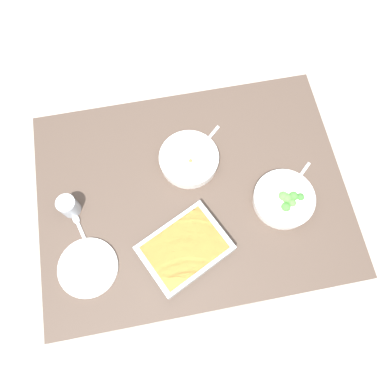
{
  "coord_description": "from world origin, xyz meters",
  "views": [
    {
      "loc": [
        -0.09,
        -0.47,
        2.1
      ],
      "look_at": [
        0.0,
        0.0,
        0.74
      ],
      "focal_mm": 34.46,
      "sensor_mm": 36.0,
      "label": 1
    }
  ],
  "objects_px": {
    "side_plate": "(88,268)",
    "broccoli_bowl": "(284,199)",
    "spoon_by_broccoli": "(294,184)",
    "spoon_by_stew": "(202,146)",
    "drink_cup": "(69,206)",
    "spoon_spare": "(80,229)",
    "stew_bowl": "(189,159)",
    "baking_dish": "(185,249)"
  },
  "relations": [
    {
      "from": "stew_bowl",
      "to": "spoon_by_broccoli",
      "type": "relative_size",
      "value": 1.66
    },
    {
      "from": "drink_cup",
      "to": "side_plate",
      "type": "height_order",
      "value": "drink_cup"
    },
    {
      "from": "broccoli_bowl",
      "to": "drink_cup",
      "type": "bearing_deg",
      "value": 171.51
    },
    {
      "from": "baking_dish",
      "to": "broccoli_bowl",
      "type": "bearing_deg",
      "value": 16.12
    },
    {
      "from": "drink_cup",
      "to": "spoon_spare",
      "type": "height_order",
      "value": "drink_cup"
    },
    {
      "from": "baking_dish",
      "to": "spoon_by_stew",
      "type": "relative_size",
      "value": 2.57
    },
    {
      "from": "side_plate",
      "to": "spoon_by_broccoli",
      "type": "bearing_deg",
      "value": 11.94
    },
    {
      "from": "stew_bowl",
      "to": "side_plate",
      "type": "xyz_separation_m",
      "value": [
        -0.44,
        -0.35,
        -0.03
      ]
    },
    {
      "from": "side_plate",
      "to": "spoon_spare",
      "type": "bearing_deg",
      "value": 95.94
    },
    {
      "from": "side_plate",
      "to": "spoon_by_stew",
      "type": "xyz_separation_m",
      "value": [
        0.51,
        0.41,
        -0.0
      ]
    },
    {
      "from": "broccoli_bowl",
      "to": "spoon_spare",
      "type": "xyz_separation_m",
      "value": [
        -0.78,
        0.04,
        -0.03
      ]
    },
    {
      "from": "baking_dish",
      "to": "spoon_by_stew",
      "type": "xyz_separation_m",
      "value": [
        0.15,
        0.41,
        -0.03
      ]
    },
    {
      "from": "side_plate",
      "to": "stew_bowl",
      "type": "bearing_deg",
      "value": 38.21
    },
    {
      "from": "baking_dish",
      "to": "drink_cup",
      "type": "relative_size",
      "value": 4.3
    },
    {
      "from": "stew_bowl",
      "to": "spoon_by_broccoli",
      "type": "xyz_separation_m",
      "value": [
        0.39,
        -0.17,
        -0.03
      ]
    },
    {
      "from": "side_plate",
      "to": "spoon_spare",
      "type": "distance_m",
      "value": 0.15
    },
    {
      "from": "baking_dish",
      "to": "spoon_spare",
      "type": "relative_size",
      "value": 2.11
    },
    {
      "from": "broccoli_bowl",
      "to": "spoon_by_broccoli",
      "type": "relative_size",
      "value": 1.65
    },
    {
      "from": "spoon_by_stew",
      "to": "spoon_by_broccoli",
      "type": "bearing_deg",
      "value": -35.47
    },
    {
      "from": "spoon_spare",
      "to": "drink_cup",
      "type": "bearing_deg",
      "value": 106.78
    },
    {
      "from": "side_plate",
      "to": "broccoli_bowl",
      "type": "bearing_deg",
      "value": 8.55
    },
    {
      "from": "spoon_by_broccoli",
      "to": "spoon_by_stew",
      "type": "bearing_deg",
      "value": 144.53
    },
    {
      "from": "stew_bowl",
      "to": "baking_dish",
      "type": "xyz_separation_m",
      "value": [
        -0.08,
        -0.35,
        0.0
      ]
    },
    {
      "from": "side_plate",
      "to": "spoon_by_broccoli",
      "type": "height_order",
      "value": "side_plate"
    },
    {
      "from": "spoon_by_broccoli",
      "to": "spoon_spare",
      "type": "xyz_separation_m",
      "value": [
        -0.85,
        -0.03,
        0.0
      ]
    },
    {
      "from": "stew_bowl",
      "to": "spoon_spare",
      "type": "height_order",
      "value": "stew_bowl"
    },
    {
      "from": "side_plate",
      "to": "spoon_by_stew",
      "type": "height_order",
      "value": "side_plate"
    },
    {
      "from": "spoon_by_stew",
      "to": "stew_bowl",
      "type": "bearing_deg",
      "value": -137.8
    },
    {
      "from": "baking_dish",
      "to": "spoon_spare",
      "type": "height_order",
      "value": "baking_dish"
    },
    {
      "from": "stew_bowl",
      "to": "drink_cup",
      "type": "xyz_separation_m",
      "value": [
        -0.48,
        -0.11,
        0.01
      ]
    },
    {
      "from": "side_plate",
      "to": "spoon_by_broccoli",
      "type": "distance_m",
      "value": 0.85
    },
    {
      "from": "spoon_by_stew",
      "to": "spoon_spare",
      "type": "bearing_deg",
      "value": -153.87
    },
    {
      "from": "drink_cup",
      "to": "broccoli_bowl",
      "type": "bearing_deg",
      "value": -8.49
    },
    {
      "from": "broccoli_bowl",
      "to": "spoon_spare",
      "type": "bearing_deg",
      "value": 177.39
    },
    {
      "from": "side_plate",
      "to": "spoon_spare",
      "type": "relative_size",
      "value": 1.27
    },
    {
      "from": "broccoli_bowl",
      "to": "baking_dish",
      "type": "xyz_separation_m",
      "value": [
        -0.41,
        -0.12,
        0.0
      ]
    },
    {
      "from": "side_plate",
      "to": "spoon_by_broccoli",
      "type": "xyz_separation_m",
      "value": [
        0.83,
        0.18,
        -0.0
      ]
    },
    {
      "from": "spoon_spare",
      "to": "baking_dish",
      "type": "bearing_deg",
      "value": -22.25
    },
    {
      "from": "spoon_by_stew",
      "to": "spoon_by_broccoli",
      "type": "height_order",
      "value": "same"
    },
    {
      "from": "stew_bowl",
      "to": "broccoli_bowl",
      "type": "xyz_separation_m",
      "value": [
        0.33,
        -0.23,
        -0.0
      ]
    },
    {
      "from": "baking_dish",
      "to": "side_plate",
      "type": "relative_size",
      "value": 1.66
    },
    {
      "from": "stew_bowl",
      "to": "spoon_spare",
      "type": "bearing_deg",
      "value": -156.77
    }
  ]
}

